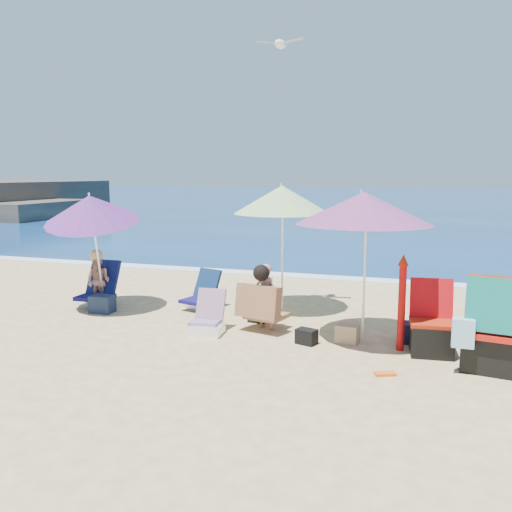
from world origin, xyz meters
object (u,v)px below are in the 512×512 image
(furled_umbrella, at_px, (402,298))
(camp_chair_left, at_px, (432,332))
(chair_navy, at_px, (202,298))
(camp_chair_right, at_px, (490,336))
(umbrella_blue, at_px, (91,209))
(person_left, at_px, (99,281))
(chair_rainbow, at_px, (208,322))
(seagull, at_px, (280,44))
(umbrella_turquoise, at_px, (364,208))
(person_center, at_px, (263,298))
(umbrella_striped, at_px, (282,200))

(furled_umbrella, distance_m, camp_chair_left, 0.58)
(chair_navy, xyz_separation_m, camp_chair_right, (4.54, -1.74, 0.25))
(furled_umbrella, bearing_deg, umbrella_blue, 174.41)
(camp_chair_left, xyz_separation_m, person_left, (-5.64, 0.80, 0.18))
(chair_rainbow, height_order, seagull, seagull)
(chair_navy, distance_m, camp_chair_right, 4.87)
(umbrella_turquoise, bearing_deg, camp_chair_right, -21.39)
(person_center, bearing_deg, furled_umbrella, -8.79)
(umbrella_turquoise, xyz_separation_m, camp_chair_right, (1.61, -0.63, -1.47))
(chair_rainbow, distance_m, camp_chair_right, 3.87)
(camp_chair_left, distance_m, camp_chair_right, 0.80)
(umbrella_blue, bearing_deg, seagull, 20.73)
(furled_umbrella, distance_m, person_left, 5.31)
(umbrella_turquoise, relative_size, furled_umbrella, 1.83)
(umbrella_striped, distance_m, seagull, 2.53)
(person_center, bearing_deg, camp_chair_left, -7.79)
(umbrella_striped, height_order, umbrella_blue, umbrella_striped)
(chair_navy, height_order, person_left, person_left)
(chair_rainbow, bearing_deg, umbrella_blue, 166.59)
(umbrella_turquoise, distance_m, person_center, 2.04)
(camp_chair_left, relative_size, camp_chair_right, 0.83)
(umbrella_blue, distance_m, chair_rainbow, 2.91)
(camp_chair_right, bearing_deg, person_left, 168.95)
(umbrella_turquoise, height_order, umbrella_striped, umbrella_striped)
(person_center, bearing_deg, person_left, 171.70)
(camp_chair_right, height_order, person_center, camp_chair_right)
(umbrella_striped, relative_size, furled_umbrella, 1.67)
(camp_chair_left, bearing_deg, camp_chair_right, -33.13)
(umbrella_turquoise, xyz_separation_m, furled_umbrella, (0.56, -0.18, -1.17))
(umbrella_striped, height_order, person_left, umbrella_striped)
(camp_chair_right, distance_m, person_left, 6.42)
(umbrella_blue, distance_m, seagull, 4.16)
(person_left, bearing_deg, camp_chair_right, -11.05)
(umbrella_blue, height_order, camp_chair_left, umbrella_blue)
(furled_umbrella, height_order, person_center, furled_umbrella)
(chair_navy, xyz_separation_m, chair_rainbow, (0.70, -1.36, -0.01))
(camp_chair_right, bearing_deg, seagull, 147.16)
(umbrella_turquoise, relative_size, umbrella_blue, 1.11)
(chair_navy, bearing_deg, chair_rainbow, -62.78)
(umbrella_striped, bearing_deg, chair_rainbow, -113.48)
(chair_navy, bearing_deg, camp_chair_right, -21.03)
(furled_umbrella, distance_m, camp_chair_right, 1.18)
(umbrella_striped, xyz_separation_m, person_center, (0.05, -1.23, -1.43))
(umbrella_turquoise, bearing_deg, umbrella_blue, 176.02)
(person_left, bearing_deg, chair_navy, 16.21)
(umbrella_blue, bearing_deg, umbrella_striped, 18.76)
(chair_rainbow, xyz_separation_m, camp_chair_right, (3.84, -0.39, 0.26))
(camp_chair_left, height_order, camp_chair_right, camp_chair_right)
(umbrella_blue, bearing_deg, chair_navy, 25.53)
(chair_navy, xyz_separation_m, seagull, (1.32, 0.33, 4.28))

